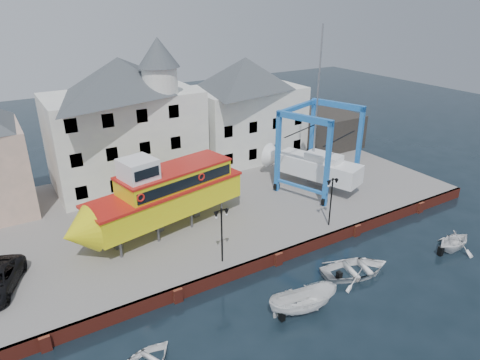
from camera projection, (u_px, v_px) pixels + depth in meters
ground at (278, 264)px, 31.67m from camera, size 140.00×140.00×0.00m
hardstanding at (209, 202)px, 40.10m from camera, size 44.00×22.00×1.00m
quay_wall at (277, 258)px, 31.55m from camera, size 44.00×0.47×1.00m
building_white_main at (126, 120)px, 40.85m from camera, size 14.00×8.30×14.00m
building_white_right at (245, 108)px, 48.24m from camera, size 12.00×8.00×11.20m
shed_dark at (322, 130)px, 52.87m from camera, size 8.00×7.00×4.00m
lamp_post_left at (222, 222)px, 29.04m from camera, size 1.12×0.32×4.20m
lamp_post_right at (332, 190)px, 33.81m from camera, size 1.12×0.32×4.20m
tour_boat at (157, 196)px, 33.00m from camera, size 15.25×6.55×6.46m
travel_lift at (310, 161)px, 41.61m from camera, size 8.48×10.29×15.12m
motorboat_a at (302, 311)px, 26.95m from camera, size 4.83×2.71×1.76m
motorboat_b at (355, 274)px, 30.57m from camera, size 5.81×4.74×1.06m
motorboat_c at (452, 250)px, 33.50m from camera, size 3.54×3.08×1.83m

